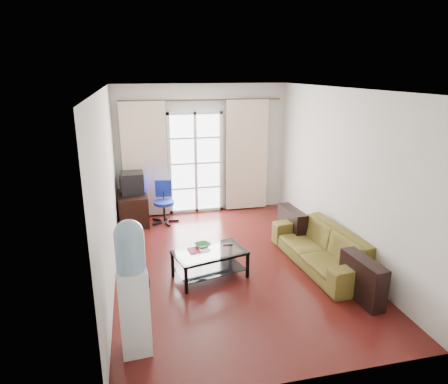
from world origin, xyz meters
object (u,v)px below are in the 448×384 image
at_px(sofa, 322,248).
at_px(task_chair, 164,210).
at_px(coffee_table, 210,261).
at_px(water_cooler, 133,285).
at_px(tv_stand, 133,208).
at_px(crt_tv, 132,183).

distance_m(sofa, task_chair, 3.32).
bearing_deg(coffee_table, water_cooler, -127.75).
relative_size(coffee_table, tv_stand, 1.38).
height_order(coffee_table, task_chair, task_chair).
bearing_deg(task_chair, water_cooler, -95.11).
bearing_deg(sofa, tv_stand, -136.09).
distance_m(tv_stand, water_cooler, 3.96).
height_order(crt_tv, task_chair, crt_tv).
xyz_separation_m(coffee_table, crt_tv, (-1.07, 2.56, 0.55)).
height_order(sofa, crt_tv, crt_tv).
relative_size(task_chair, water_cooler, 0.55).
bearing_deg(tv_stand, crt_tv, 84.05).
xyz_separation_m(sofa, tv_stand, (-2.85, 2.53, 0.01)).
xyz_separation_m(crt_tv, water_cooler, (-0.03, -3.97, -0.02)).
distance_m(sofa, crt_tv, 3.87).
relative_size(tv_stand, crt_tv, 1.73).
bearing_deg(sofa, task_chair, -142.03).
bearing_deg(water_cooler, task_chair, 76.50).
xyz_separation_m(tv_stand, task_chair, (0.61, -0.08, -0.06)).
relative_size(coffee_table, water_cooler, 0.75).
distance_m(crt_tv, water_cooler, 3.97).
height_order(sofa, tv_stand, tv_stand).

